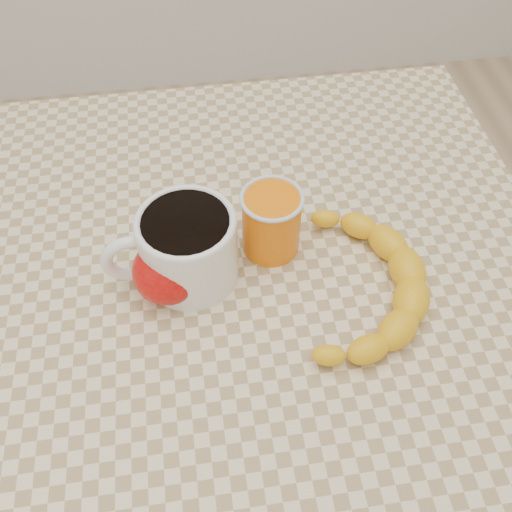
{
  "coord_description": "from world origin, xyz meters",
  "views": [
    {
      "loc": [
        -0.07,
        -0.45,
        1.34
      ],
      "look_at": [
        0.0,
        0.0,
        0.77
      ],
      "focal_mm": 40.0,
      "sensor_mm": 36.0,
      "label": 1
    }
  ],
  "objects": [
    {
      "name": "ground",
      "position": [
        0.0,
        0.0,
        0.0
      ],
      "size": [
        3.0,
        3.0,
        0.0
      ],
      "primitive_type": "plane",
      "color": "tan",
      "rests_on": "ground"
    },
    {
      "name": "orange_juice_glass",
      "position": [
        0.02,
        0.03,
        0.8
      ],
      "size": [
        0.08,
        0.08,
        0.09
      ],
      "color": "orange",
      "rests_on": "table"
    },
    {
      "name": "coffee_mug",
      "position": [
        -0.09,
        0.0,
        0.81
      ],
      "size": [
        0.17,
        0.13,
        0.1
      ],
      "color": "white",
      "rests_on": "table"
    },
    {
      "name": "table",
      "position": [
        0.0,
        0.0,
        0.66
      ],
      "size": [
        0.8,
        0.8,
        0.75
      ],
      "color": "beige",
      "rests_on": "ground"
    },
    {
      "name": "apple",
      "position": [
        -0.11,
        -0.02,
        0.79
      ],
      "size": [
        0.1,
        0.1,
        0.08
      ],
      "color": "#9C0508",
      "rests_on": "table"
    },
    {
      "name": "banana",
      "position": [
        0.12,
        -0.06,
        0.77
      ],
      "size": [
        0.38,
        0.41,
        0.04
      ],
      "primitive_type": null,
      "rotation": [
        0.0,
        0.0,
        -0.38
      ],
      "color": "yellow",
      "rests_on": "table"
    }
  ]
}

